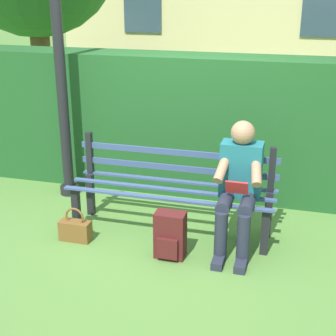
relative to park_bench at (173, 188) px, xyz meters
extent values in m
plane|color=#517F38|center=(0.00, 0.07, -0.45)|extent=(60.00, 60.00, 0.00)
cube|color=black|center=(-0.94, 0.25, -0.23)|extent=(0.07, 0.07, 0.46)
cube|color=black|center=(0.94, 0.25, -0.23)|extent=(0.07, 0.07, 0.46)
cube|color=black|center=(-0.94, -0.11, -0.23)|extent=(0.07, 0.07, 0.46)
cube|color=black|center=(0.94, -0.11, -0.23)|extent=(0.07, 0.07, 0.46)
cube|color=#384C7A|center=(0.00, -0.16, 0.01)|extent=(2.04, 0.06, 0.02)
cube|color=#384C7A|center=(0.00, 0.07, 0.01)|extent=(2.04, 0.06, 0.02)
cube|color=#384C7A|center=(0.00, 0.30, 0.01)|extent=(2.04, 0.06, 0.02)
cube|color=black|center=(-0.94, -0.15, 0.24)|extent=(0.06, 0.06, 0.44)
cube|color=black|center=(0.94, -0.15, 0.24)|extent=(0.06, 0.06, 0.44)
cube|color=#384C7A|center=(0.00, -0.15, 0.16)|extent=(2.04, 0.02, 0.06)
cube|color=#384C7A|center=(0.00, -0.15, 0.32)|extent=(2.04, 0.02, 0.06)
cube|color=#1E6672|center=(-0.67, 0.05, 0.28)|extent=(0.38, 0.22, 0.52)
sphere|color=#A57A5B|center=(-0.67, 0.07, 0.64)|extent=(0.22, 0.22, 0.22)
cylinder|color=#232838|center=(-0.77, 0.26, 0.04)|extent=(0.13, 0.42, 0.13)
cylinder|color=#232838|center=(-0.57, 0.26, 0.04)|extent=(0.13, 0.42, 0.13)
cylinder|color=#232838|center=(-0.77, 0.47, -0.22)|extent=(0.12, 0.12, 0.48)
cylinder|color=#232838|center=(-0.57, 0.47, -0.22)|extent=(0.12, 0.12, 0.48)
cube|color=#232838|center=(-0.77, 0.55, -0.42)|extent=(0.10, 0.24, 0.07)
cube|color=#232838|center=(-0.57, 0.55, -0.42)|extent=(0.10, 0.24, 0.07)
cylinder|color=#A57A5B|center=(-0.82, 0.19, 0.34)|extent=(0.14, 0.32, 0.26)
cylinder|color=#A57A5B|center=(-0.52, 0.19, 0.34)|extent=(0.14, 0.32, 0.26)
cube|color=#B22626|center=(-0.67, 0.31, 0.20)|extent=(0.20, 0.07, 0.13)
cube|color=#1E5123|center=(-0.38, -1.10, 0.35)|extent=(6.57, 0.60, 1.61)
sphere|color=#1E5123|center=(1.26, -1.16, 0.83)|extent=(0.48, 0.48, 0.48)
cube|color=#334756|center=(-1.42, -6.98, 1.44)|extent=(0.90, 0.04, 1.20)
cube|color=#334756|center=(2.60, -6.98, 1.44)|extent=(0.90, 0.04, 1.20)
cube|color=#4C1919|center=(-0.12, 0.52, -0.24)|extent=(0.27, 0.17, 0.44)
cube|color=#4C1919|center=(-0.12, 0.63, -0.32)|extent=(0.19, 0.04, 0.19)
cylinder|color=#4C1919|center=(-0.20, 0.42, -0.21)|extent=(0.04, 0.04, 0.26)
cylinder|color=#4C1919|center=(-0.04, 0.42, -0.21)|extent=(0.04, 0.04, 0.26)
cube|color=brown|center=(0.85, 0.48, -0.36)|extent=(0.31, 0.13, 0.20)
torus|color=brown|center=(0.85, 0.48, -0.21)|extent=(0.19, 0.02, 0.19)
cylinder|color=brown|center=(3.38, -3.60, 0.61)|extent=(0.34, 0.34, 2.14)
cylinder|color=black|center=(1.43, -0.56, -0.40)|extent=(0.21, 0.21, 0.10)
cylinder|color=black|center=(1.43, -0.56, 1.03)|extent=(0.12, 0.12, 2.98)
camera|label=1|loc=(-1.16, 4.34, 1.89)|focal=52.58mm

